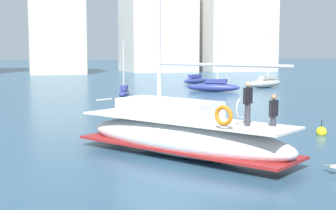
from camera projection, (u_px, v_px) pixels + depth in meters
ground_plane at (165, 147)px, 20.84m from camera, size 400.00×400.00×0.00m
main_sailboat at (181, 133)px, 19.02m from camera, size 7.38×9.29×13.71m
moored_sloop_far at (124, 92)px, 43.41m from camera, size 1.99×3.85×4.95m
moored_catamaran at (214, 86)px, 48.82m from camera, size 5.23×3.87×6.89m
moored_cutter_left at (196, 80)px, 60.72m from camera, size 4.46×3.16×5.78m
moored_cutter_right at (265, 82)px, 54.01m from camera, size 5.67×3.71×7.64m
seagull at (336, 167)px, 16.11m from camera, size 0.48×1.01×0.17m
mooring_buoy at (321, 132)px, 23.78m from camera, size 0.52×0.52×0.86m
waterfront_buildings at (66, 17)px, 90.04m from camera, size 81.99×18.23×26.41m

